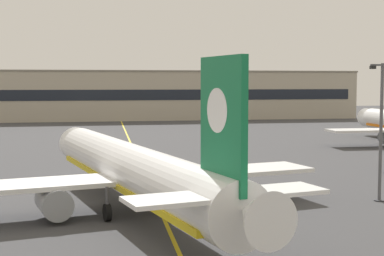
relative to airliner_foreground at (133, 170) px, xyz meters
name	(u,v)px	position (x,y,z in m)	size (l,w,h in m)	color
ground_plane	(196,248)	(2.95, -10.53, -3.37)	(400.00, 400.00, 0.00)	#3D3D3F
taxiway_centreline	(144,174)	(2.95, 19.47, -3.37)	(0.30, 180.00, 0.01)	yellow
airliner_foreground	(133,170)	(0.00, 0.00, 0.00)	(32.27, 41.10, 11.65)	white
apron_lamp_post	(381,129)	(21.34, 0.55, 2.87)	(2.24, 0.90, 11.88)	#515156
terminal_building	(122,95)	(7.17, 113.57, 3.36)	(131.91, 12.40, 13.45)	#B2A893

